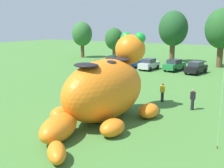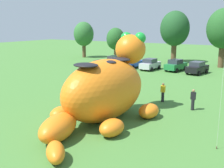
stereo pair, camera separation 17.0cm
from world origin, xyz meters
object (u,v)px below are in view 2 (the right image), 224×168
car_silver (150,64)px  car_black (197,68)px  car_blue (133,63)px  car_green (176,65)px  spectator_near_inflatable (163,92)px  giant_inflatable_creature (105,89)px  car_orange (114,61)px  spectator_by_cars (193,100)px

car_silver → car_black: same height
car_blue → car_black: bearing=0.2°
car_blue → car_silver: same height
car_green → spectator_near_inflatable: car_green is taller
car_green → spectator_near_inflatable: (4.28, -16.61, -0.01)m
giant_inflatable_creature → spectator_near_inflatable: 6.91m
car_green → car_orange: bearing=-177.0°
giant_inflatable_creature → car_orange: (-12.57, 22.57, -1.39)m
car_silver → spectator_by_cars: 19.83m
car_orange → car_blue: same height
giant_inflatable_creature → car_silver: (-5.96, 22.06, -1.39)m
car_blue → car_orange: bearing=175.0°
car_green → car_silver: bearing=-164.0°
car_black → spectator_by_cars: car_black is taller
car_silver → spectator_near_inflatable: car_silver is taller
car_blue → car_silver: (3.08, -0.19, 0.00)m
car_green → spectator_by_cars: (7.20, -17.65, -0.01)m
giant_inflatable_creature → car_black: bearing=87.4°
car_green → spectator_by_cars: size_ratio=2.54×
giant_inflatable_creature → spectator_by_cars: bearing=48.3°
spectator_by_cars → car_silver: bearing=123.1°
car_blue → car_green: bearing=7.2°
giant_inflatable_creature → car_silver: 22.89m
car_silver → car_green: 3.76m
giant_inflatable_creature → spectator_by_cars: 7.43m
car_silver → giant_inflatable_creature: bearing=-74.9°
car_black → spectator_by_cars: (3.86, -16.85, -0.01)m
car_orange → giant_inflatable_creature: bearing=-60.9°
car_green → car_black: same height
giant_inflatable_creature → car_black: giant_inflatable_creature is taller
car_silver → car_black: (6.95, 0.23, 0.00)m
car_green → spectator_by_cars: bearing=-67.8°
car_silver → car_green: bearing=16.0°
car_black → giant_inflatable_creature: bearing=-92.6°
car_orange → car_silver: 6.64m
car_blue → car_black: (10.03, 0.04, 0.00)m
spectator_near_inflatable → car_blue: bearing=124.8°
car_blue → car_silver: bearing=-3.6°
car_black → car_green: bearing=166.4°
car_orange → spectator_by_cars: (17.43, -17.12, -0.01)m
giant_inflatable_creature → car_orange: bearing=119.1°
car_orange → car_black: same height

